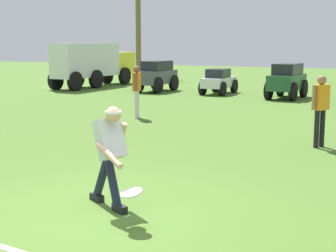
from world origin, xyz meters
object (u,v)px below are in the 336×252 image
(parked_car_slot_a, at_px, (157,75))
(teammate_near_sideline, at_px, (137,87))
(frisbee_in_flight, at_px, (131,193))
(parked_car_slot_b, at_px, (219,81))
(teammate_midfield, at_px, (321,104))
(box_truck, at_px, (93,62))
(parked_car_slot_c, at_px, (287,80))
(palm_tree_far_left, at_px, (138,16))
(frisbee_thrower, at_px, (110,151))

(parked_car_slot_a, bearing_deg, teammate_near_sideline, -66.45)
(frisbee_in_flight, distance_m, parked_car_slot_a, 17.62)
(frisbee_in_flight, xyz_separation_m, parked_car_slot_b, (-4.94, 15.97, 0.11))
(frisbee_in_flight, height_order, teammate_midfield, teammate_midfield)
(teammate_midfield, bearing_deg, parked_car_slot_b, 121.57)
(teammate_near_sideline, bearing_deg, box_truck, 131.14)
(parked_car_slot_c, distance_m, palm_tree_far_left, 14.32)
(parked_car_slot_a, bearing_deg, parked_car_slot_b, 4.34)
(frisbee_thrower, xyz_separation_m, palm_tree_far_left, (-12.62, 22.97, 3.04))
(teammate_near_sideline, xyz_separation_m, parked_car_slot_a, (-3.35, 7.68, -0.20))
(teammate_midfield, height_order, parked_car_slot_c, teammate_midfield)
(frisbee_in_flight, xyz_separation_m, teammate_midfield, (1.15, 6.05, 0.49))
(frisbee_thrower, distance_m, parked_car_slot_c, 14.98)
(parked_car_slot_b, bearing_deg, palm_tree_far_left, 137.83)
(frisbee_thrower, relative_size, teammate_near_sideline, 0.91)
(teammate_near_sideline, bearing_deg, parked_car_slot_a, 113.55)
(frisbee_in_flight, bearing_deg, teammate_near_sideline, 119.39)
(box_truck, distance_m, palm_tree_far_left, 7.61)
(frisbee_thrower, distance_m, parked_car_slot_b, 16.01)
(frisbee_thrower, xyz_separation_m, teammate_near_sideline, (-3.89, 7.52, 0.14))
(parked_car_slot_a, bearing_deg, box_truck, 169.41)
(parked_car_slot_c, bearing_deg, parked_car_slot_a, 177.51)
(frisbee_thrower, bearing_deg, parked_car_slot_b, 105.55)
(frisbee_thrower, distance_m, teammate_near_sideline, 8.46)
(parked_car_slot_c, bearing_deg, frisbee_thrower, -85.49)
(frisbee_thrower, bearing_deg, parked_car_slot_a, 115.47)
(frisbee_thrower, distance_m, box_truck, 19.53)
(teammate_near_sideline, height_order, teammate_midfield, same)
(frisbee_thrower, xyz_separation_m, box_truck, (-11.26, 15.95, 0.43))
(frisbee_in_flight, xyz_separation_m, parked_car_slot_c, (-1.83, 15.49, 0.29))
(frisbee_thrower, bearing_deg, frisbee_in_flight, -40.10)
(teammate_near_sideline, bearing_deg, teammate_midfield, -19.47)
(teammate_near_sideline, distance_m, teammate_midfield, 6.04)
(frisbee_in_flight, bearing_deg, box_truck, 125.83)
(teammate_near_sideline, height_order, parked_car_slot_a, teammate_near_sideline)
(teammate_midfield, xyz_separation_m, box_truck, (-13.06, 10.45, 0.29))
(teammate_near_sideline, distance_m, parked_car_slot_b, 7.93)
(parked_car_slot_a, distance_m, parked_car_slot_c, 6.07)
(parked_car_slot_b, xyz_separation_m, box_truck, (-6.97, 0.53, 0.67))
(teammate_near_sideline, distance_m, palm_tree_far_left, 17.98)
(frisbee_thrower, height_order, box_truck, box_truck)
(frisbee_thrower, relative_size, parked_car_slot_b, 0.64)
(teammate_midfield, distance_m, parked_car_slot_b, 11.65)
(parked_car_slot_c, bearing_deg, palm_tree_far_left, 144.93)
(frisbee_thrower, xyz_separation_m, parked_car_slot_c, (-1.18, 14.94, -0.06))
(parked_car_slot_b, bearing_deg, teammate_near_sideline, -87.09)
(frisbee_thrower, relative_size, parked_car_slot_c, 0.59)
(parked_car_slot_a, bearing_deg, teammate_midfield, -47.00)
(teammate_near_sideline, distance_m, parked_car_slot_a, 8.38)
(box_truck, relative_size, palm_tree_far_left, 0.90)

